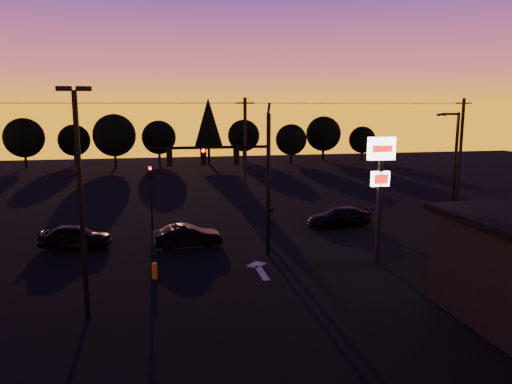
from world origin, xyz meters
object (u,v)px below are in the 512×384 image
secondary_signal (151,188)px  suv_parked (492,267)px  pylon_sign (380,173)px  car_mid (188,236)px  car_right (339,217)px  car_left (76,236)px  bollard (155,271)px  parking_lot_light (80,189)px  streetlight (454,169)px  traffic_signal_mast (240,170)px

secondary_signal → suv_parked: size_ratio=0.79×
secondary_signal → pylon_sign: pylon_sign is taller
car_mid → car_right: (10.85, 3.09, -0.00)m
car_left → suv_parked: (20.59, -10.08, 0.05)m
bollard → suv_parked: size_ratio=0.15×
parking_lot_light → car_left: bearing=100.4°
pylon_sign → secondary_signal: bearing=140.2°
streetlight → car_mid: 17.24m
parking_lot_light → car_mid: (4.62, 9.61, -4.60)m
parking_lot_light → suv_parked: parking_lot_light is taller
pylon_sign → suv_parked: 7.05m
streetlight → traffic_signal_mast: bearing=-173.9°
traffic_signal_mast → car_right: 10.77m
traffic_signal_mast → car_left: traffic_signal_mast is taller
streetlight → bollard: (-18.77, -4.23, -4.02)m
traffic_signal_mast → secondary_signal: traffic_signal_mast is taller
pylon_sign → car_left: size_ratio=1.63×
secondary_signal → suv_parked: (16.13, -13.91, -2.10)m
suv_parked → secondary_signal: bearing=108.5°
car_mid → traffic_signal_mast: bearing=-136.7°
car_left → pylon_sign: bearing=-101.4°
traffic_signal_mast → streetlight: 14.10m
suv_parked → pylon_sign: bearing=105.8°
secondary_signal → bollard: size_ratio=5.44×
parking_lot_light → car_right: parking_lot_light is taller
traffic_signal_mast → streetlight: bearing=6.1°
bollard → secondary_signal: bearing=90.8°
secondary_signal → car_left: bearing=-139.4°
secondary_signal → parking_lot_light: (-2.50, -14.49, 2.41)m
parking_lot_light → bollard: parking_lot_light is taller
car_left → parking_lot_light: bearing=-160.5°
pylon_sign → car_right: size_ratio=1.49×
parking_lot_light → car_left: parking_lot_light is taller
pylon_sign → traffic_signal_mast: bearing=160.6°
secondary_signal → car_right: 13.27m
pylon_sign → parking_lot_light: bearing=-162.8°
traffic_signal_mast → car_right: traffic_signal_mast is taller
bollard → parking_lot_light: bearing=-121.7°
bollard → car_left: (-4.60, 6.39, 0.31)m
traffic_signal_mast → parking_lot_light: 10.19m
pylon_sign → streetlight: streetlight is taller
car_left → car_right: 17.55m
parking_lot_light → car_left: (-1.96, 10.66, -4.56)m
streetlight → pylon_sign: bearing=-149.9°
traffic_signal_mast → car_left: 10.91m
car_right → bollard: bearing=-60.2°
secondary_signal → car_left: 6.26m
streetlight → suv_parked: size_ratio=1.46×
pylon_sign → streetlight: size_ratio=0.85×
pylon_sign → suv_parked: bearing=-43.6°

